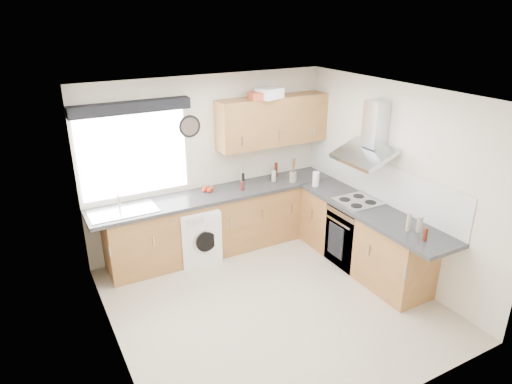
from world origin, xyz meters
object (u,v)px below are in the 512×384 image
oven (355,234)px  extractor_hood (369,139)px  washing_machine (199,234)px  upper_cabinets (273,121)px

oven → extractor_hood: 1.35m
oven → washing_machine: (-1.86, 1.10, -0.03)m
oven → extractor_hood: bearing=-0.0°
extractor_hood → washing_machine: (-1.96, 1.10, -1.37)m
upper_cabinets → extractor_hood: bearing=-63.9°
oven → washing_machine: size_ratio=1.07×
oven → upper_cabinets: bearing=112.5°
oven → extractor_hood: (0.10, -0.00, 1.34)m
oven → upper_cabinets: (-0.55, 1.32, 1.38)m
upper_cabinets → washing_machine: size_ratio=2.14×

